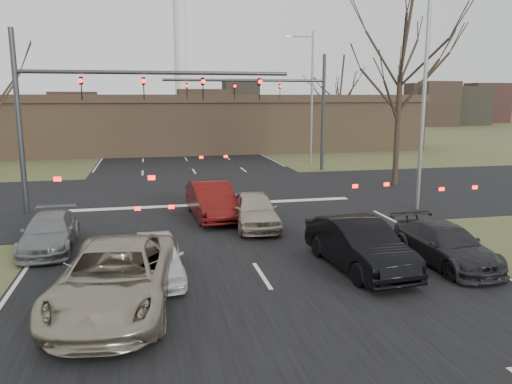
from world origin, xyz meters
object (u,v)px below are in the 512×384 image
(building, at_px, (201,123))
(car_silver_ahead, at_px, (255,210))
(streetlight_right_near, at_px, (421,86))
(streetlight_right_far, at_px, (310,91))
(car_red_ahead, at_px, (212,200))
(mast_arm_near, at_px, (96,98))
(car_black_hatch, at_px, (359,245))
(car_white_sedan, at_px, (156,257))
(car_grey_ahead, at_px, (49,232))
(car_charcoal_sedan, at_px, (446,245))
(mast_arm_far, at_px, (284,98))
(car_silver_suv, at_px, (116,277))

(building, relative_size, car_silver_ahead, 10.29)
(streetlight_right_near, xyz_separation_m, car_silver_ahead, (-7.85, -1.49, -4.88))
(streetlight_right_far, height_order, car_red_ahead, streetlight_right_far)
(mast_arm_near, distance_m, streetlight_right_near, 14.38)
(streetlight_right_near, height_order, car_black_hatch, streetlight_right_near)
(car_black_hatch, bearing_deg, car_white_sedan, 169.81)
(streetlight_right_far, bearing_deg, building, 123.65)
(building, distance_m, car_black_hatch, 35.05)
(streetlight_right_near, relative_size, car_red_ahead, 2.15)
(mast_arm_near, xyz_separation_m, car_white_sedan, (2.23, -9.48, -4.44))
(building, relative_size, car_red_ahead, 9.10)
(car_grey_ahead, height_order, car_red_ahead, car_red_ahead)
(building, height_order, mast_arm_near, mast_arm_near)
(car_white_sedan, distance_m, car_silver_ahead, 6.38)
(streetlight_right_near, bearing_deg, car_black_hatch, -129.81)
(mast_arm_near, distance_m, car_silver_ahead, 8.81)
(car_charcoal_sedan, bearing_deg, building, 93.72)
(car_red_ahead, bearing_deg, car_charcoal_sedan, -54.06)
(car_red_ahead, bearing_deg, car_white_sedan, -113.74)
(car_black_hatch, distance_m, car_charcoal_sedan, 2.83)
(streetlight_right_far, height_order, car_charcoal_sedan, streetlight_right_far)
(car_silver_ahead, bearing_deg, building, 91.53)
(mast_arm_far, xyz_separation_m, streetlight_right_near, (2.64, -13.00, 0.57))
(mast_arm_far, bearing_deg, car_black_hatch, -99.05)
(building, relative_size, streetlight_right_far, 4.24)
(car_charcoal_sedan, bearing_deg, mast_arm_near, 134.97)
(car_silver_ahead, bearing_deg, car_silver_suv, -122.27)
(mast_arm_near, xyz_separation_m, car_silver_suv, (1.23, -11.37, -4.27))
(building, xyz_separation_m, car_silver_suv, (-6.00, -36.37, -1.86))
(car_silver_suv, distance_m, car_charcoal_sedan, 9.90)
(car_charcoal_sedan, relative_size, car_grey_ahead, 1.04)
(car_red_ahead, bearing_deg, car_silver_ahead, -56.55)
(mast_arm_far, distance_m, car_grey_ahead, 20.79)
(car_silver_suv, relative_size, car_red_ahead, 1.24)
(mast_arm_near, xyz_separation_m, car_grey_ahead, (-1.27, -5.87, -4.48))
(mast_arm_far, xyz_separation_m, car_red_ahead, (-6.68, -12.56, -4.25))
(mast_arm_near, distance_m, streetlight_right_far, 20.20)
(mast_arm_far, relative_size, streetlight_right_near, 1.11)
(building, height_order, car_charcoal_sedan, building)
(car_white_sedan, bearing_deg, mast_arm_near, 101.92)
(car_black_hatch, distance_m, car_grey_ahead, 10.35)
(mast_arm_near, relative_size, car_black_hatch, 2.63)
(mast_arm_far, distance_m, car_red_ahead, 14.85)
(car_black_hatch, bearing_deg, building, 86.31)
(car_white_sedan, bearing_deg, streetlight_right_near, 27.40)
(building, distance_m, car_silver_ahead, 29.57)
(car_black_hatch, bearing_deg, mast_arm_near, 124.16)
(car_silver_ahead, bearing_deg, streetlight_right_near, 14.25)
(mast_arm_far, relative_size, car_black_hatch, 2.41)
(mast_arm_far, distance_m, car_silver_suv, 24.05)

